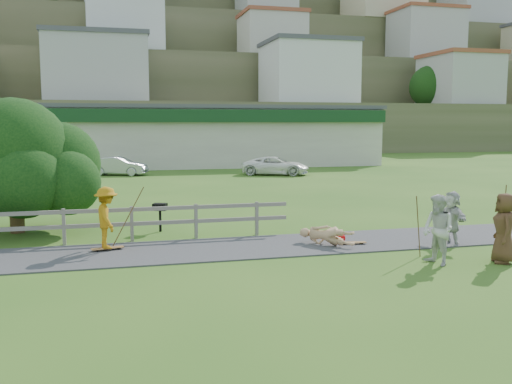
# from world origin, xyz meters

# --- Properties ---
(ground) EXTENTS (260.00, 260.00, 0.00)m
(ground) POSITION_xyz_m (0.00, 0.00, 0.00)
(ground) COLOR #34631C
(ground) RESTS_ON ground
(path) EXTENTS (34.00, 3.00, 0.04)m
(path) POSITION_xyz_m (0.00, 1.50, 0.02)
(path) COLOR #373739
(path) RESTS_ON ground
(fence) EXTENTS (15.05, 0.10, 1.10)m
(fence) POSITION_xyz_m (-4.62, 3.30, 0.72)
(fence) COLOR slate
(fence) RESTS_ON ground
(strip_mall) EXTENTS (32.50, 10.75, 5.10)m
(strip_mall) POSITION_xyz_m (4.00, 34.94, 2.58)
(strip_mall) COLOR beige
(strip_mall) RESTS_ON ground
(hillside) EXTENTS (220.00, 67.00, 47.50)m
(hillside) POSITION_xyz_m (0.00, 91.31, 14.41)
(hillside) COLOR #464D2D
(hillside) RESTS_ON ground
(skater_rider) EXTENTS (0.85, 1.24, 1.77)m
(skater_rider) POSITION_xyz_m (-2.74, 2.05, 0.88)
(skater_rider) COLOR #BA7B11
(skater_rider) RESTS_ON ground
(skater_fallen) EXTENTS (1.64, 1.41, 0.64)m
(skater_fallen) POSITION_xyz_m (3.59, 1.14, 0.32)
(skater_fallen) COLOR tan
(skater_fallen) RESTS_ON ground
(spectator_a) EXTENTS (0.84, 1.00, 1.83)m
(spectator_a) POSITION_xyz_m (5.54, -1.69, 0.92)
(spectator_a) COLOR silver
(spectator_a) RESTS_ON ground
(spectator_c) EXTENTS (0.90, 1.06, 1.85)m
(spectator_c) POSITION_xyz_m (7.33, -1.92, 0.92)
(spectator_c) COLOR #523521
(spectator_c) RESTS_ON ground
(spectator_d) EXTENTS (0.63, 1.57, 1.65)m
(spectator_d) POSITION_xyz_m (7.24, 0.31, 0.82)
(spectator_d) COLOR #B8B8B4
(spectator_d) RESTS_ON ground
(car_silver) EXTENTS (4.14, 2.62, 1.29)m
(car_silver) POSITION_xyz_m (-1.98, 26.41, 0.64)
(car_silver) COLOR #AAADB2
(car_silver) RESTS_ON ground
(car_white) EXTENTS (5.14, 3.82, 1.30)m
(car_white) POSITION_xyz_m (8.70, 23.87, 0.65)
(car_white) COLOR white
(car_white) RESTS_ON ground
(tree) EXTENTS (5.95, 5.95, 3.64)m
(tree) POSITION_xyz_m (-5.66, 5.73, 1.82)
(tree) COLOR black
(tree) RESTS_ON ground
(bbq) EXTENTS (0.54, 0.48, 0.96)m
(bbq) POSITION_xyz_m (-1.01, 4.69, 0.48)
(bbq) COLOR black
(bbq) RESTS_ON ground
(longboard_rider) EXTENTS (0.95, 0.43, 0.10)m
(longboard_rider) POSITION_xyz_m (-2.74, 2.05, 0.05)
(longboard_rider) COLOR olive
(longboard_rider) RESTS_ON ground
(longboard_fallen) EXTENTS (0.83, 0.31, 0.09)m
(longboard_fallen) POSITION_xyz_m (4.39, 1.04, 0.04)
(longboard_fallen) COLOR olive
(longboard_fallen) RESTS_ON ground
(helmet) EXTENTS (0.30, 0.30, 0.30)m
(helmet) POSITION_xyz_m (4.19, 1.49, 0.15)
(helmet) COLOR #C40707
(helmet) RESTS_ON ground
(pole_rider) EXTENTS (0.03, 0.03, 2.03)m
(pole_rider) POSITION_xyz_m (-2.14, 2.45, 1.01)
(pole_rider) COLOR brown
(pole_rider) RESTS_ON ground
(pole_spec_left) EXTENTS (0.03, 0.03, 1.70)m
(pole_spec_left) POSITION_xyz_m (5.51, -0.77, 0.85)
(pole_spec_left) COLOR brown
(pole_spec_left) RESTS_ON ground
(pole_spec_right) EXTENTS (0.03, 0.03, 1.95)m
(pole_spec_right) POSITION_xyz_m (8.05, -0.97, 0.97)
(pole_spec_right) COLOR brown
(pole_spec_right) RESTS_ON ground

